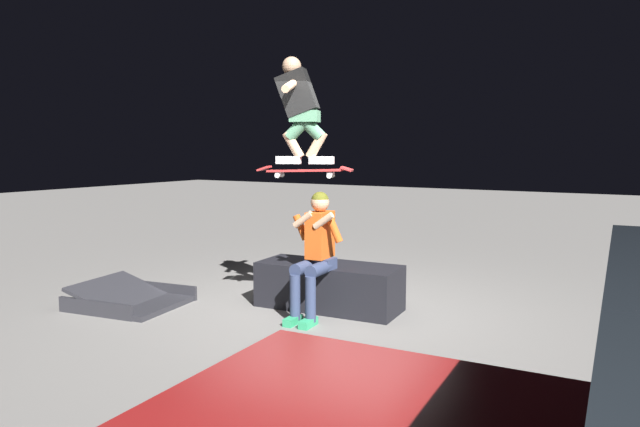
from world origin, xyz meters
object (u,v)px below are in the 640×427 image
object	(u,v)px
skater_airborne	(300,105)
kicker_ramp	(131,301)
ledge_box_main	(329,286)
person_sitting_on_ledge	(315,248)
skateboard	(305,171)

from	to	relation	value
skater_airborne	kicker_ramp	distance (m)	2.97
kicker_ramp	ledge_box_main	bearing A→B (deg)	-152.15
ledge_box_main	skater_airborne	world-z (taller)	skater_airborne
person_sitting_on_ledge	skater_airborne	bearing A→B (deg)	-3.30
person_sitting_on_ledge	skater_airborne	distance (m)	1.52
kicker_ramp	person_sitting_on_ledge	bearing A→B (deg)	-161.39
skater_airborne	kicker_ramp	xyz separation A→B (m)	(1.87, 0.71, -2.20)
skater_airborne	kicker_ramp	bearing A→B (deg)	20.76
ledge_box_main	person_sitting_on_ledge	world-z (taller)	person_sitting_on_ledge
person_sitting_on_ledge	kicker_ramp	world-z (taller)	person_sitting_on_ledge
person_sitting_on_ledge	kicker_ramp	size ratio (longest dim) A/B	1.09
person_sitting_on_ledge	skateboard	xyz separation A→B (m)	(0.15, -0.03, 0.82)
person_sitting_on_ledge	skateboard	world-z (taller)	skateboard
skateboard	ledge_box_main	bearing A→B (deg)	-106.48
ledge_box_main	person_sitting_on_ledge	distance (m)	0.62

